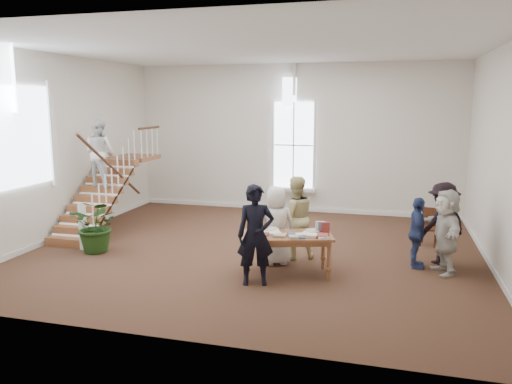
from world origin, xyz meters
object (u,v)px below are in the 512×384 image
(police_officer, at_px, (256,235))
(elderly_woman, at_px, (276,226))
(woman_cluster_b, at_px, (442,223))
(woman_cluster_a, at_px, (417,233))
(person_yellow, at_px, (295,218))
(library_table, at_px, (288,238))
(woman_cluster_c, at_px, (445,232))
(side_chair, at_px, (430,225))
(floor_plant, at_px, (97,226))

(police_officer, distance_m, elderly_woman, 1.26)
(woman_cluster_b, bearing_deg, elderly_woman, -21.48)
(woman_cluster_a, bearing_deg, person_yellow, 87.45)
(woman_cluster_a, bearing_deg, library_table, 111.69)
(police_officer, bearing_deg, woman_cluster_c, 6.43)
(library_table, distance_m, side_chair, 4.08)
(side_chair, bearing_deg, floor_plant, -149.19)
(library_table, xyz_separation_m, floor_plant, (-4.44, 0.37, -0.12))
(police_officer, xyz_separation_m, elderly_woman, (0.10, 1.25, -0.11))
(elderly_woman, height_order, woman_cluster_a, elderly_woman)
(woman_cluster_b, xyz_separation_m, floor_plant, (-7.40, -1.20, -0.25))
(police_officer, distance_m, woman_cluster_b, 4.09)
(woman_cluster_c, relative_size, side_chair, 1.91)
(person_yellow, distance_m, side_chair, 3.45)
(police_officer, distance_m, floor_plant, 4.11)
(woman_cluster_b, bearing_deg, woman_cluster_a, 3.37)
(woman_cluster_c, bearing_deg, side_chair, 168.02)
(woman_cluster_b, distance_m, floor_plant, 7.50)
(floor_plant, bearing_deg, woman_cluster_c, 4.26)
(woman_cluster_a, xyz_separation_m, side_chair, (0.37, 1.82, -0.25))
(library_table, bearing_deg, woman_cluster_a, 7.98)
(woman_cluster_a, relative_size, woman_cluster_c, 0.87)
(woman_cluster_b, distance_m, woman_cluster_c, 0.65)
(library_table, xyz_separation_m, woman_cluster_b, (2.96, 1.57, 0.12))
(elderly_woman, xyz_separation_m, person_yellow, (0.30, 0.50, 0.07))
(woman_cluster_b, xyz_separation_m, side_chair, (-0.14, 1.37, -0.38))
(person_yellow, distance_m, floor_plant, 4.44)
(woman_cluster_a, distance_m, side_chair, 1.88)
(woman_cluster_a, xyz_separation_m, woman_cluster_c, (0.52, -0.20, 0.11))
(person_yellow, relative_size, woman_cluster_c, 1.06)
(woman_cluster_a, distance_m, woman_cluster_b, 0.70)
(police_officer, relative_size, woman_cluster_c, 1.11)
(library_table, distance_m, police_officer, 0.83)
(woman_cluster_b, relative_size, woman_cluster_c, 1.02)
(elderly_woman, relative_size, woman_cluster_b, 0.96)
(woman_cluster_a, relative_size, side_chair, 1.65)
(library_table, relative_size, woman_cluster_c, 1.14)
(police_officer, bearing_deg, library_table, 35.76)
(woman_cluster_b, bearing_deg, side_chair, -121.73)
(woman_cluster_c, relative_size, floor_plant, 1.38)
(woman_cluster_a, bearing_deg, side_chair, -14.52)
(person_yellow, height_order, side_chair, person_yellow)
(library_table, bearing_deg, woman_cluster_c, 0.61)
(woman_cluster_a, bearing_deg, police_officer, 118.28)
(side_chair, bearing_deg, police_officer, -121.23)
(side_chair, bearing_deg, person_yellow, -136.23)
(person_yellow, xyz_separation_m, woman_cluster_a, (2.52, 0.02, -0.17))
(woman_cluster_c, bearing_deg, person_yellow, -109.47)
(library_table, xyz_separation_m, woman_cluster_a, (2.44, 1.12, -0.01))
(woman_cluster_c, distance_m, floor_plant, 7.42)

